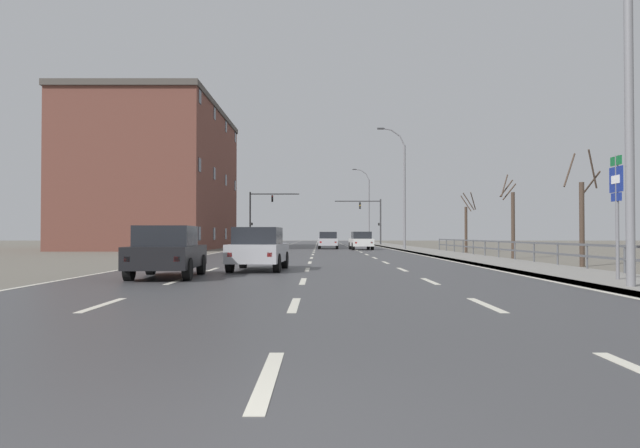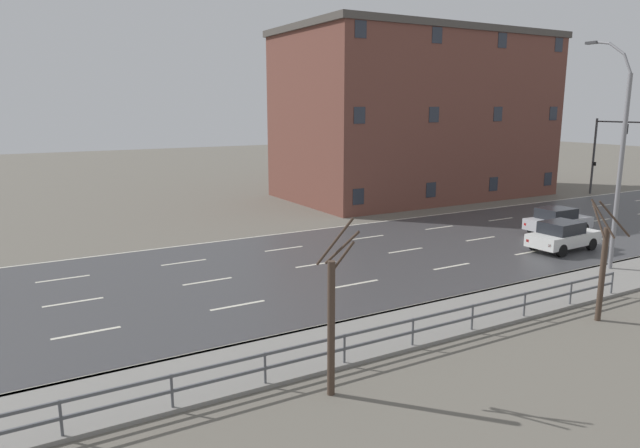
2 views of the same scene
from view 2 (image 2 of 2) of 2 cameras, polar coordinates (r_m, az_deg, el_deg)
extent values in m
cube|color=#666056|center=(35.79, 18.95, -1.03)|extent=(160.00, 160.00, 0.12)
cube|color=#3D3D3F|center=(45.39, 29.05, 0.81)|extent=(14.00, 120.00, 0.02)
cube|color=beige|center=(27.48, -24.37, -5.03)|extent=(0.16, 2.20, 0.01)
cube|color=beige|center=(28.41, -13.48, -3.76)|extent=(0.16, 2.20, 0.01)
cube|color=beige|center=(30.28, -3.64, -2.50)|extent=(0.16, 2.20, 0.01)
cube|color=beige|center=(32.94, 4.81, -1.34)|extent=(0.16, 2.20, 0.01)
cube|color=beige|center=(36.22, 11.87, -0.36)|extent=(0.16, 2.20, 0.01)
cube|color=beige|center=(39.96, 17.68, 0.46)|extent=(0.16, 2.20, 0.01)
cube|color=beige|center=(44.05, 22.46, 1.13)|extent=(0.16, 2.20, 0.01)
cube|color=beige|center=(48.39, 26.40, 1.67)|extent=(0.16, 2.20, 0.01)
cube|color=beige|center=(24.14, -23.51, -7.21)|extent=(0.16, 2.20, 0.01)
cube|color=beige|center=(25.19, -11.20, -5.66)|extent=(0.16, 2.20, 0.01)
cube|color=beige|center=(27.29, -0.39, -4.07)|extent=(0.16, 2.20, 0.01)
cube|color=beige|center=(30.21, 8.58, -2.64)|extent=(0.16, 2.20, 0.01)
cube|color=beige|center=(33.76, 15.80, -1.43)|extent=(0.16, 2.20, 0.01)
cube|color=beige|center=(37.74, 21.57, -0.45)|extent=(0.16, 2.20, 0.01)
cube|color=beige|center=(42.04, 26.20, 0.34)|extent=(0.16, 2.20, 0.01)
cube|color=beige|center=(20.86, -22.37, -10.07)|extent=(0.16, 2.20, 0.01)
cube|color=beige|center=(22.06, -8.24, -8.08)|extent=(0.16, 2.20, 0.01)
cube|color=beige|center=(24.43, 3.67, -6.00)|extent=(0.16, 2.20, 0.01)
cube|color=beige|center=(27.66, 13.08, -4.17)|extent=(0.16, 2.20, 0.01)
cube|color=beige|center=(31.49, 20.33, -2.66)|extent=(0.16, 2.20, 0.01)
cube|color=beige|center=(35.73, 25.92, -1.47)|extent=(0.16, 2.20, 0.01)
cube|color=beige|center=(49.19, 22.27, 2.17)|extent=(0.16, 120.00, 0.01)
cube|color=#515459|center=(14.91, -14.71, -14.54)|extent=(0.06, 35.30, 0.08)
cube|color=#515459|center=(15.09, -14.63, -15.91)|extent=(0.06, 35.30, 0.08)
cylinder|color=#515459|center=(14.78, -24.53, -17.48)|extent=(0.07, 0.07, 1.00)
cylinder|color=#515459|center=(15.12, -14.62, -16.08)|extent=(0.07, 0.07, 1.00)
cylinder|color=#515459|center=(15.85, -5.53, -14.36)|extent=(0.07, 0.07, 1.00)
cylinder|color=#515459|center=(16.93, 2.46, -12.54)|extent=(0.07, 0.07, 1.00)
cylinder|color=#515459|center=(18.29, 9.28, -10.78)|extent=(0.07, 0.07, 1.00)
cylinder|color=#515459|center=(19.89, 15.02, -9.16)|extent=(0.07, 0.07, 1.00)
cylinder|color=#515459|center=(21.66, 19.82, -7.73)|extent=(0.07, 0.07, 1.00)
cylinder|color=#515459|center=(23.56, 23.84, -6.47)|extent=(0.07, 0.07, 1.00)
cylinder|color=#515459|center=(25.58, 27.23, -5.39)|extent=(0.07, 0.07, 1.00)
cylinder|color=slate|center=(28.76, 27.84, 4.33)|extent=(0.20, 0.20, 8.85)
cylinder|color=slate|center=(28.76, 28.46, 13.96)|extent=(0.48, 0.11, 0.86)
cylinder|color=slate|center=(29.11, 27.63, 15.31)|extent=(0.80, 0.11, 0.61)
cylinder|color=slate|center=(29.59, 26.34, 16.00)|extent=(0.90, 0.11, 0.26)
cube|color=#333335|center=(29.85, 25.62, 16.07)|extent=(0.56, 0.24, 0.12)
cylinder|color=#38383A|center=(54.45, 25.74, 6.13)|extent=(0.18, 0.18, 6.44)
cylinder|color=#38383A|center=(52.68, 28.68, 8.95)|extent=(5.89, 0.12, 0.12)
cube|color=black|center=(52.86, 28.35, 8.39)|extent=(0.20, 0.28, 0.80)
sphere|color=red|center=(52.72, 28.29, 8.68)|extent=(0.14, 0.14, 0.14)
sphere|color=#2D2D2D|center=(52.73, 28.26, 8.39)|extent=(0.14, 0.14, 0.14)
sphere|color=#2D2D2D|center=(52.74, 28.23, 8.11)|extent=(0.14, 0.14, 0.14)
cube|color=black|center=(54.33, 25.85, 5.45)|extent=(0.18, 0.12, 0.32)
cube|color=silver|center=(32.48, 23.22, -1.33)|extent=(1.95, 4.18, 0.64)
cube|color=black|center=(32.15, 23.06, -0.31)|extent=(1.65, 2.07, 0.60)
cube|color=slate|center=(32.93, 24.00, -0.15)|extent=(1.41, 0.15, 0.51)
cylinder|color=black|center=(33.17, 25.57, -1.84)|extent=(0.25, 0.67, 0.66)
cylinder|color=black|center=(34.02, 23.27, -1.33)|extent=(0.25, 0.67, 0.66)
cylinder|color=black|center=(31.08, 23.07, -2.48)|extent=(0.25, 0.67, 0.66)
cylinder|color=black|center=(31.98, 20.69, -1.91)|extent=(0.25, 0.67, 0.66)
cube|color=red|center=(31.23, 20.11, -1.58)|extent=(0.16, 0.05, 0.14)
cube|color=red|center=(30.48, 22.07, -2.04)|extent=(0.16, 0.05, 0.14)
cube|color=#B7B7BC|center=(36.61, 22.77, 0.10)|extent=(1.84, 4.13, 0.64)
cube|color=black|center=(36.30, 22.60, 1.02)|extent=(1.60, 2.03, 0.60)
cube|color=slate|center=(37.05, 23.53, 1.11)|extent=(1.41, 0.11, 0.51)
cylinder|color=black|center=(37.19, 24.93, -0.42)|extent=(0.23, 0.66, 0.66)
cylinder|color=black|center=(38.14, 22.99, 0.03)|extent=(0.23, 0.66, 0.66)
cylinder|color=black|center=(35.20, 22.46, -0.85)|extent=(0.23, 0.66, 0.66)
cylinder|color=black|center=(36.21, 20.48, -0.36)|extent=(0.23, 0.66, 0.66)
cube|color=red|center=(35.48, 19.89, -0.03)|extent=(0.16, 0.04, 0.14)
cube|color=red|center=(34.65, 21.51, -0.42)|extent=(0.16, 0.04, 0.14)
cube|color=brown|center=(49.04, 9.53, 10.42)|extent=(12.03, 21.67, 12.92)
cube|color=#4C4742|center=(49.36, 9.81, 18.22)|extent=(12.27, 22.10, 0.50)
cube|color=#282D38|center=(38.91, 3.87, 2.76)|extent=(0.04, 0.90, 1.10)
cube|color=#282D38|center=(42.77, 11.07, 3.38)|extent=(0.04, 0.90, 1.10)
cube|color=#282D38|center=(47.19, 17.01, 3.85)|extent=(0.04, 0.90, 1.10)
cube|color=#282D38|center=(52.03, 21.89, 4.21)|extent=(0.04, 0.90, 1.10)
cube|color=#282D38|center=(38.44, 3.99, 10.82)|extent=(0.04, 0.90, 1.10)
cube|color=#282D38|center=(42.34, 11.36, 10.71)|extent=(0.04, 0.90, 1.10)
cube|color=#282D38|center=(46.81, 17.41, 10.48)|extent=(0.04, 0.90, 1.10)
cube|color=#282D38|center=(51.68, 22.36, 10.22)|extent=(0.04, 0.90, 1.10)
cube|color=#282D38|center=(38.74, 4.11, 18.92)|extent=(0.04, 0.90, 1.10)
cube|color=#282D38|center=(42.62, 11.67, 18.06)|extent=(0.04, 0.90, 1.10)
cube|color=#282D38|center=(47.05, 17.84, 17.13)|extent=(0.04, 0.90, 1.10)
cube|color=#282D38|center=(51.91, 22.84, 16.23)|extent=(0.04, 0.90, 1.10)
cylinder|color=#423328|center=(14.89, 1.13, -10.52)|extent=(0.20, 0.20, 3.64)
cylinder|color=#423328|center=(14.65, 1.50, -1.77)|extent=(0.66, 0.79, 1.33)
cylinder|color=#423328|center=(14.53, 2.31, -3.28)|extent=(0.82, 0.21, 0.95)
cylinder|color=#423328|center=(14.63, 2.22, -2.39)|extent=(0.92, 0.53, 1.03)
cylinder|color=#423328|center=(22.23, 26.45, -4.58)|extent=(0.20, 0.20, 3.37)
cylinder|color=#423328|center=(21.39, 26.51, 0.48)|extent=(0.90, 0.26, 1.27)
cylinder|color=#423328|center=(21.57, 26.19, 0.21)|extent=(0.77, 0.25, 1.19)
cylinder|color=#423328|center=(21.26, 27.44, 0.46)|extent=(0.67, 0.98, 1.25)
camera|label=1|loc=(33.93, -75.77, -7.74)|focal=32.61mm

